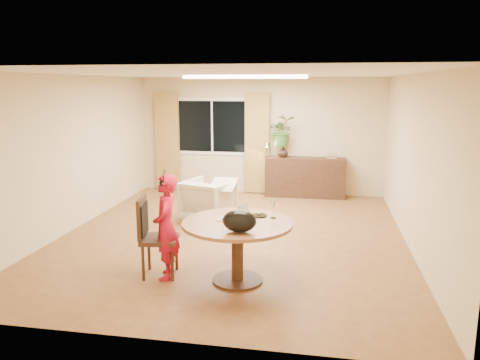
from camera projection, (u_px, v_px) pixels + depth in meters
The scene contains 24 objects.
floor at pixel (232, 236), 7.65m from camera, with size 6.50×6.50×0.00m, color brown.
ceiling at pixel (232, 73), 7.13m from camera, with size 6.50×6.50×0.00m, color white.
wall_back at pixel (260, 136), 10.53m from camera, with size 5.50×5.50×0.00m, color #CBB484.
wall_left at pixel (72, 153), 7.87m from camera, with size 6.50×6.50×0.00m, color #CBB484.
wall_right at pixel (414, 163), 6.92m from camera, with size 6.50×6.50×0.00m, color #CBB484.
window at pixel (212, 126), 10.66m from camera, with size 1.70×0.03×1.30m.
curtain_left at pixel (167, 141), 10.84m from camera, with size 0.55×0.08×2.25m, color olive.
curtain_right at pixel (257, 143), 10.47m from camera, with size 0.55×0.08×2.25m, color olive.
ceiling_panel at pixel (245, 77), 8.30m from camera, with size 2.20×0.35×0.05m, color white.
dining_table at pixel (237, 235), 5.77m from camera, with size 1.37×1.37×0.78m.
dining_chair at pixel (160, 237), 5.99m from camera, with size 0.50×0.45×1.04m, color black, non-canonical shape.
child at pixel (166, 227), 5.89m from camera, with size 0.32×0.49×1.34m, color #B80E17.
laptop at pixel (233, 211), 5.78m from camera, with size 0.36×0.24×0.24m, color #B7B7BC, non-canonical shape.
tumbler at pixel (241, 212), 5.98m from camera, with size 0.07×0.07×0.11m, color white, non-canonical shape.
wine_glass at pixel (273, 210), 5.88m from camera, with size 0.08×0.08×0.22m, color white, non-canonical shape.
pot_lid at pixel (259, 215), 5.98m from camera, with size 0.20×0.20×0.03m, color white, non-canonical shape.
handbag at pixel (239, 221), 5.31m from camera, with size 0.39×0.23×0.26m, color black, non-canonical shape.
armchair at pixel (209, 200), 8.48m from camera, with size 0.81×0.83×0.76m, color beige.
throw at pixel (223, 180), 8.28m from camera, with size 0.45×0.55×0.03m, color beige, non-canonical shape.
sideboard at pixel (305, 177), 10.29m from camera, with size 1.74×0.42×0.87m, color black.
vase at pixel (283, 152), 10.26m from camera, with size 0.24×0.24×0.25m, color black.
bouquet at pixel (282, 131), 10.18m from camera, with size 0.59×0.51×0.66m, color #336325.
book_stack at pixel (332, 157), 10.10m from camera, with size 0.21×0.16×0.09m, color #8D5F47, non-canonical shape.
desk_lamp at pixel (267, 150), 10.27m from camera, with size 0.13×0.13×0.32m, color black, non-canonical shape.
Camera 1 is at (1.41, -7.18, 2.43)m, focal length 35.00 mm.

